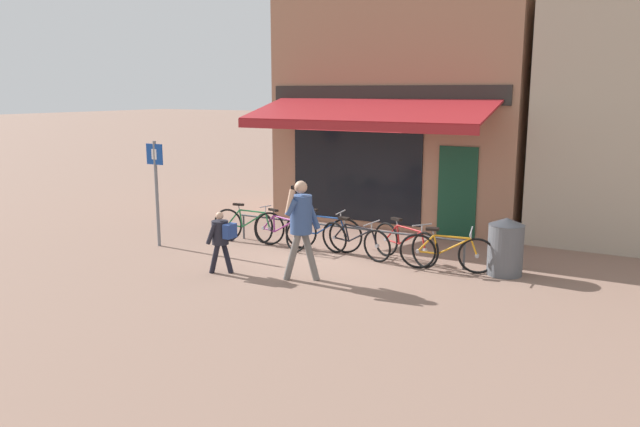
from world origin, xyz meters
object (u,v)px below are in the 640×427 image
(litter_bin, at_px, (506,246))
(parking_sign, at_px, (156,182))
(pedestrian_adult, at_px, (301,220))
(bicycle_blue, at_px, (323,232))
(bicycle_black, at_px, (355,240))
(bicycle_purple, at_px, (279,231))
(pedestrian_child, at_px, (222,236))
(bicycle_red, at_px, (405,243))
(bicycle_green, at_px, (248,225))
(bicycle_orange, at_px, (447,252))

(litter_bin, bearing_deg, parking_sign, -168.11)
(pedestrian_adult, distance_m, parking_sign, 4.06)
(bicycle_blue, xyz_separation_m, bicycle_black, (0.83, -0.16, -0.04))
(pedestrian_adult, bearing_deg, bicycle_purple, -49.33)
(pedestrian_child, height_order, parking_sign, parking_sign)
(bicycle_purple, height_order, bicycle_black, bicycle_purple)
(bicycle_red, bearing_deg, bicycle_blue, -154.83)
(bicycle_green, relative_size, pedestrian_child, 1.52)
(bicycle_blue, distance_m, pedestrian_child, 2.52)
(bicycle_red, xyz_separation_m, pedestrian_child, (-2.64, -2.41, 0.34))
(bicycle_purple, distance_m, bicycle_red, 2.82)
(bicycle_blue, height_order, parking_sign, parking_sign)
(bicycle_purple, relative_size, pedestrian_adult, 0.96)
(bicycle_black, distance_m, litter_bin, 2.95)
(bicycle_purple, bearing_deg, bicycle_green, -162.27)
(bicycle_orange, xyz_separation_m, parking_sign, (-6.10, -1.16, 1.03))
(bicycle_purple, distance_m, pedestrian_adult, 2.58)
(pedestrian_child, height_order, litter_bin, pedestrian_child)
(bicycle_purple, distance_m, bicycle_orange, 3.76)
(bicycle_orange, height_order, parking_sign, parking_sign)
(bicycle_blue, relative_size, litter_bin, 1.64)
(bicycle_green, relative_size, bicycle_black, 1.02)
(pedestrian_adult, height_order, litter_bin, pedestrian_adult)
(pedestrian_child, bearing_deg, bicycle_green, -65.72)
(pedestrian_adult, xyz_separation_m, litter_bin, (3.09, 2.11, -0.56))
(pedestrian_child, bearing_deg, bicycle_purple, -85.59)
(pedestrian_child, bearing_deg, bicycle_black, -126.62)
(bicycle_green, relative_size, bicycle_purple, 1.02)
(bicycle_purple, distance_m, parking_sign, 2.84)
(bicycle_black, height_order, bicycle_red, bicycle_red)
(bicycle_red, relative_size, litter_bin, 1.56)
(bicycle_purple, xyz_separation_m, litter_bin, (4.75, 0.28, 0.18))
(pedestrian_child, relative_size, litter_bin, 1.10)
(bicycle_green, distance_m, pedestrian_adult, 3.17)
(bicycle_black, xyz_separation_m, pedestrian_child, (-1.64, -2.21, 0.35))
(bicycle_orange, height_order, pedestrian_adult, pedestrian_adult)
(litter_bin, bearing_deg, bicycle_red, -178.22)
(bicycle_orange, relative_size, pedestrian_child, 1.52)
(bicycle_black, distance_m, pedestrian_child, 2.78)
(bicycle_purple, xyz_separation_m, bicycle_orange, (3.75, -0.06, 0.02))
(bicycle_purple, height_order, parking_sign, parking_sign)
(bicycle_blue, bearing_deg, pedestrian_child, -115.60)
(bicycle_purple, distance_m, bicycle_black, 1.81)
(bicycle_blue, relative_size, bicycle_red, 1.05)
(bicycle_green, relative_size, bicycle_orange, 1.00)
(bicycle_purple, xyz_separation_m, parking_sign, (-2.34, -1.22, 1.05))
(bicycle_black, distance_m, bicycle_orange, 1.94)
(bicycle_black, relative_size, pedestrian_child, 1.48)
(bicycle_orange, bearing_deg, bicycle_purple, 168.08)
(bicycle_black, relative_size, parking_sign, 0.76)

